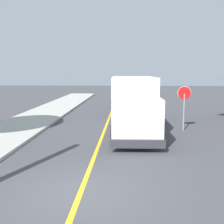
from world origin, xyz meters
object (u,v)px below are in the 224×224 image
parked_car_near (139,107)px  parked_car_mid (136,99)px  box_truck (134,103)px  stop_sign (184,100)px

parked_car_near → parked_car_mid: size_ratio=0.99×
box_truck → stop_sign: 3.19m
parked_car_mid → stop_sign: size_ratio=1.69×
box_truck → parked_car_near: size_ratio=1.64×
stop_sign → parked_car_mid: bearing=102.8°
box_truck → parked_car_mid: box_truck is taller
parked_car_mid → stop_sign: stop_sign is taller
parked_car_near → stop_sign: (2.48, -4.88, 1.06)m
box_truck → parked_car_mid: 12.05m
parked_car_near → stop_sign: bearing=-63.1°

